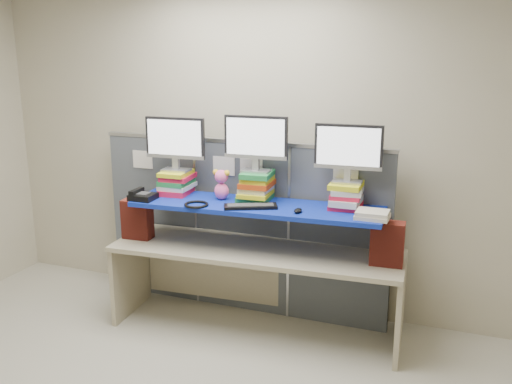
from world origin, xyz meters
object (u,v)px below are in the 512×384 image
at_px(monitor_left, 175,141).
at_px(monitor_center, 256,140).
at_px(keyboard, 251,206).
at_px(desk, 256,265).
at_px(desk_phone, 142,196).
at_px(blue_board, 256,206).
at_px(monitor_right, 348,150).

height_order(monitor_left, monitor_center, monitor_center).
bearing_deg(keyboard, desk, 63.58).
height_order(monitor_left, keyboard, monitor_left).
bearing_deg(desk_phone, desk, 11.14).
bearing_deg(monitor_left, blue_board, -9.15).
distance_m(desk, monitor_right, 1.19).
distance_m(blue_board, monitor_right, 0.84).
xyz_separation_m(desk, monitor_left, (-0.74, 0.07, 0.96)).
xyz_separation_m(desk, monitor_right, (0.68, 0.16, 0.96)).
distance_m(desk, monitor_left, 1.22).
relative_size(desk, monitor_left, 4.63).
xyz_separation_m(monitor_left, monitor_center, (0.70, 0.04, 0.04)).
relative_size(monitor_center, keyboard, 1.20).
relative_size(desk, desk_phone, 12.01).
xyz_separation_m(blue_board, monitor_right, (0.68, 0.16, 0.47)).
relative_size(monitor_right, desk_phone, 2.59).
bearing_deg(monitor_right, monitor_center, -180.00).
relative_size(blue_board, monitor_left, 3.87).
xyz_separation_m(desk, keyboard, (-0.00, -0.11, 0.52)).
relative_size(blue_board, monitor_right, 3.87).
height_order(blue_board, monitor_left, monitor_left).
relative_size(monitor_left, monitor_center, 1.00).
xyz_separation_m(monitor_center, monitor_right, (0.73, 0.05, -0.04)).
distance_m(blue_board, desk_phone, 0.94).
bearing_deg(keyboard, blue_board, 63.58).
bearing_deg(monitor_center, monitor_right, 0.00).
bearing_deg(monitor_right, desk, -170.29).
xyz_separation_m(monitor_center, keyboard, (0.04, -0.23, -0.48)).
xyz_separation_m(monitor_left, desk_phone, (-0.17, -0.27, -0.42)).
bearing_deg(monitor_right, desk_phone, -170.99).
distance_m(blue_board, monitor_center, 0.52).
relative_size(monitor_center, monitor_right, 1.00).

